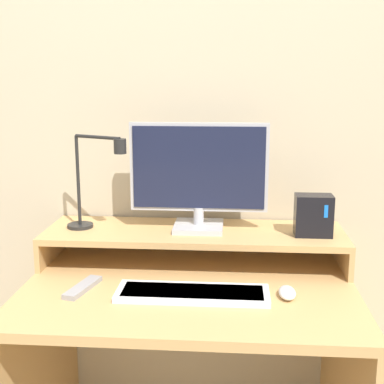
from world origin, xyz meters
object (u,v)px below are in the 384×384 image
(monitor, at_px, (199,175))
(keyboard, at_px, (193,293))
(mouse, at_px, (287,293))
(remote_control, at_px, (83,287))
(router_dock, at_px, (313,215))
(desk_lamp, at_px, (94,184))

(monitor, xyz_separation_m, keyboard, (0.00, -0.33, -0.31))
(mouse, bearing_deg, remote_control, 179.43)
(monitor, relative_size, router_dock, 3.41)
(desk_lamp, height_order, mouse, desk_lamp)
(router_dock, distance_m, mouse, 0.33)
(keyboard, bearing_deg, monitor, 90.60)
(monitor, bearing_deg, keyboard, -89.40)
(desk_lamp, distance_m, router_dock, 0.77)
(monitor, relative_size, desk_lamp, 1.43)
(router_dock, bearing_deg, desk_lamp, 179.60)
(desk_lamp, bearing_deg, mouse, -21.98)
(keyboard, relative_size, mouse, 4.68)
(monitor, bearing_deg, desk_lamp, -172.99)
(router_dock, bearing_deg, mouse, -112.37)
(router_dock, height_order, remote_control, router_dock)
(desk_lamp, relative_size, remote_control, 1.86)
(remote_control, bearing_deg, keyboard, -3.80)
(monitor, xyz_separation_m, mouse, (0.29, -0.31, -0.30))
(monitor, relative_size, keyboard, 1.05)
(monitor, bearing_deg, router_dock, -7.20)
(router_dock, bearing_deg, monitor, 172.80)
(remote_control, bearing_deg, monitor, 41.33)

